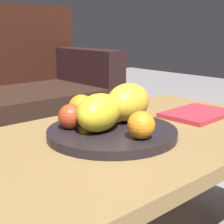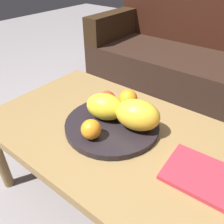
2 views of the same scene
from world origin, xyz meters
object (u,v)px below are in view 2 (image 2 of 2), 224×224
(melon_large_front, at_px, (138,115))
(orange_front, at_px, (91,129))
(couch, at_px, (199,65))
(fruit_bowl, at_px, (112,125))
(apple_front, at_px, (107,99))
(melon_smaller_beside, at_px, (105,107))
(orange_left, at_px, (128,99))
(coffee_table, at_px, (122,142))
(banana_bunch, at_px, (124,108))
(magazine, at_px, (205,177))

(melon_large_front, xyz_separation_m, orange_front, (-0.10, -0.15, -0.02))
(couch, distance_m, fruit_bowl, 1.18)
(orange_front, distance_m, apple_front, 0.22)
(apple_front, bearing_deg, melon_smaller_beside, -56.99)
(couch, bearing_deg, apple_front, -92.27)
(melon_large_front, distance_m, orange_front, 0.18)
(melon_large_front, relative_size, melon_smaller_beside, 1.09)
(orange_left, bearing_deg, coffee_table, -63.11)
(couch, relative_size, melon_smaller_beside, 10.76)
(coffee_table, xyz_separation_m, melon_smaller_beside, (-0.10, 0.02, 0.13))
(banana_bunch, height_order, magazine, banana_bunch)
(apple_front, height_order, magazine, apple_front)
(coffee_table, xyz_separation_m, fruit_bowl, (-0.06, 0.01, 0.06))
(apple_front, bearing_deg, couch, 87.73)
(apple_front, bearing_deg, orange_left, 32.28)
(orange_front, xyz_separation_m, magazine, (0.40, 0.09, -0.05))
(coffee_table, height_order, melon_smaller_beside, melon_smaller_beside)
(couch, xyz_separation_m, banana_bunch, (0.05, -1.09, 0.19))
(coffee_table, relative_size, melon_large_front, 6.66)
(coffee_table, bearing_deg, fruit_bowl, 170.41)
(couch, xyz_separation_m, apple_front, (-0.04, -1.09, 0.20))
(fruit_bowl, relative_size, magazine, 1.52)
(orange_left, height_order, banana_bunch, orange_left)
(coffee_table, relative_size, banana_bunch, 7.55)
(couch, relative_size, banana_bunch, 11.19)
(magazine, bearing_deg, orange_left, 156.72)
(coffee_table, bearing_deg, melon_smaller_beside, 169.55)
(melon_large_front, height_order, apple_front, melon_large_front)
(coffee_table, relative_size, orange_front, 15.36)
(couch, height_order, orange_front, couch)
(coffee_table, distance_m, fruit_bowl, 0.08)
(couch, xyz_separation_m, magazine, (0.44, -1.20, 0.15))
(apple_front, bearing_deg, orange_front, -66.84)
(couch, xyz_separation_m, orange_front, (0.04, -1.29, 0.20))
(apple_front, bearing_deg, fruit_bowl, -42.47)
(magazine, bearing_deg, coffee_table, 174.89)
(melon_smaller_beside, height_order, orange_left, melon_smaller_beside)
(coffee_table, relative_size, magazine, 4.59)
(melon_smaller_beside, height_order, apple_front, melon_smaller_beside)
(couch, distance_m, melon_smaller_beside, 1.18)
(melon_large_front, bearing_deg, couch, 97.18)
(orange_left, relative_size, banana_bunch, 0.55)
(fruit_bowl, height_order, magazine, fruit_bowl)
(coffee_table, height_order, apple_front, apple_front)
(apple_front, bearing_deg, coffee_table, -31.91)
(magazine, bearing_deg, banana_bunch, 163.00)
(apple_front, xyz_separation_m, magazine, (0.48, -0.11, -0.05))
(banana_bunch, distance_m, magazine, 0.40)
(couch, bearing_deg, orange_front, -88.10)
(orange_left, xyz_separation_m, magazine, (0.41, -0.16, -0.06))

